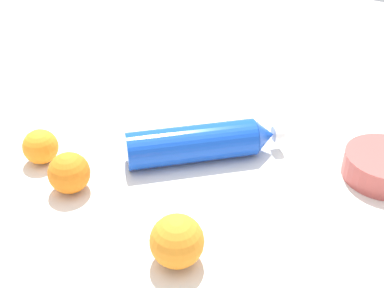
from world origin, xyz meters
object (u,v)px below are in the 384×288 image
at_px(ceramic_bowl, 384,166).
at_px(water_bottle, 203,143).
at_px(orange_2, 177,241).
at_px(orange_1, 41,147).
at_px(orange_0, 69,173).

bearing_deg(ceramic_bowl, water_bottle, -68.56).
bearing_deg(orange_2, ceramic_bowl, 150.25).
bearing_deg(water_bottle, orange_2, -111.40).
bearing_deg(orange_1, orange_0, 71.83).
height_order(water_bottle, orange_0, orange_0).
relative_size(water_bottle, orange_1, 3.84).
height_order(orange_1, ceramic_bowl, orange_1).
height_order(orange_2, ceramic_bowl, orange_2).
xyz_separation_m(orange_0, orange_1, (-0.04, -0.11, -0.00)).
xyz_separation_m(water_bottle, ceramic_bowl, (-0.12, 0.32, -0.01)).
bearing_deg(orange_0, ceramic_bowl, 125.26).
relative_size(orange_1, ceramic_bowl, 0.46).
distance_m(water_bottle, ceramic_bowl, 0.34).
relative_size(orange_0, ceramic_bowl, 0.51).
distance_m(orange_1, orange_2, 0.37).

